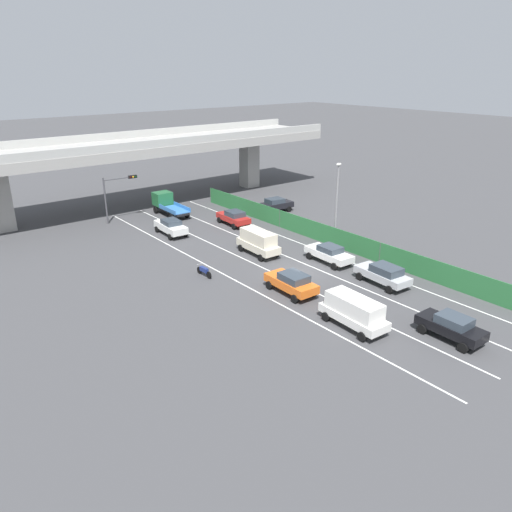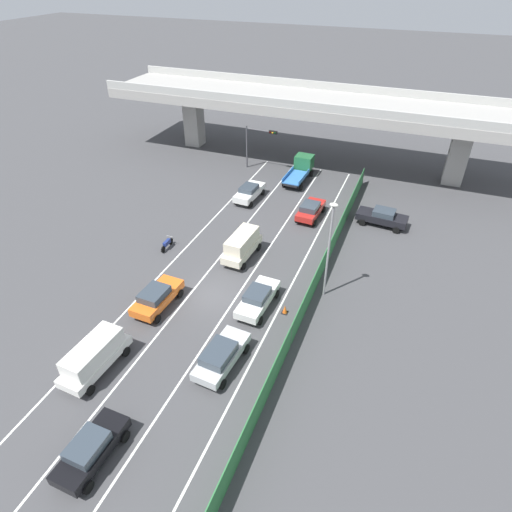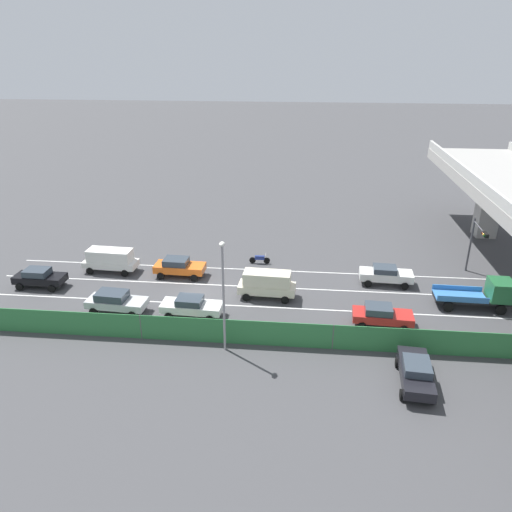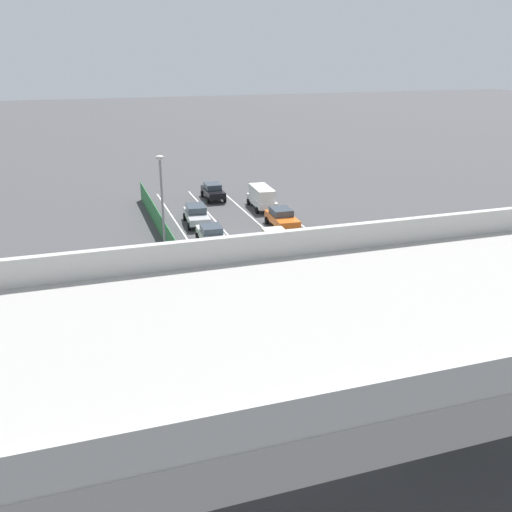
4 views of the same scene
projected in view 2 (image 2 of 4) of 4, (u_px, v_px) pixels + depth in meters
name	position (u px, v px, depth m)	size (l,w,h in m)	color
ground_plane	(213.00, 296.00, 32.65)	(300.00, 300.00, 0.00)	#424244
lane_line_left_edge	(180.00, 254.00, 37.17)	(0.14, 43.83, 0.01)	silver
lane_line_mid_left	(215.00, 263.00, 36.14)	(0.14, 43.83, 0.01)	silver
lane_line_mid_right	(253.00, 272.00, 35.11)	(0.14, 43.83, 0.01)	silver
lane_line_right_edge	(293.00, 282.00, 34.07)	(0.14, 43.83, 0.01)	silver
elevated_overpass	(316.00, 107.00, 49.91)	(51.10, 9.51, 8.51)	#A09E99
green_fence	(317.00, 278.00, 32.97)	(0.10, 39.93, 1.88)	#2D753D
car_van_white	(94.00, 355.00, 26.23)	(2.23, 4.92, 2.11)	silver
car_sedan_silver	(221.00, 355.00, 26.61)	(2.29, 4.70, 1.65)	#B7BABC
car_sedan_red	(311.00, 210.00, 41.87)	(2.18, 4.42, 1.60)	red
car_van_cream	(242.00, 245.00, 36.13)	(2.14, 4.69, 2.25)	beige
car_sedan_black	(91.00, 449.00, 21.60)	(1.99, 4.27, 1.63)	black
car_sedan_white	(258.00, 298.00, 31.12)	(2.11, 4.68, 1.57)	white
car_taxi_orange	(157.00, 297.00, 31.16)	(2.19, 4.50, 1.66)	orange
car_hatchback_white	(249.00, 192.00, 44.96)	(2.14, 4.55, 1.61)	silver
flatbed_truck_blue	(301.00, 168.00, 49.15)	(2.35, 5.75, 2.37)	black
motorcycle	(167.00, 244.00, 37.70)	(0.60, 1.95, 0.93)	black
parked_sedan_dark	(382.00, 217.00, 40.70)	(4.81, 2.30, 1.64)	black
traffic_light	(258.00, 140.00, 49.86)	(3.89, 0.49, 5.07)	#47474C
street_lamp	(329.00, 243.00, 30.12)	(0.60, 0.36, 7.84)	gray
traffic_cone	(285.00, 309.00, 30.94)	(0.47, 0.47, 0.68)	orange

